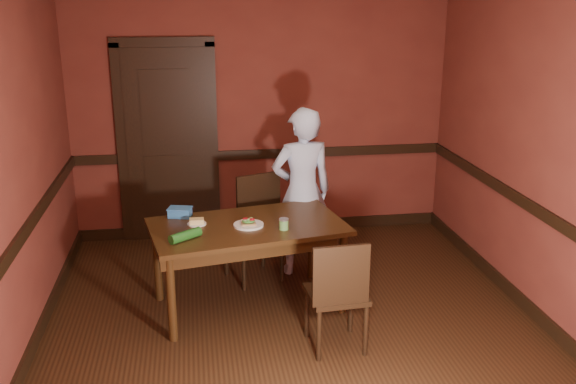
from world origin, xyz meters
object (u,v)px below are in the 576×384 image
object	(u,v)px
dining_table	(248,266)
cheese_saucer	(197,222)
chair_far	(253,230)
sauce_jar	(284,224)
food_tub	(180,212)
person	(302,192)
sandwich_plate	(249,224)
chair_near	(336,292)

from	to	relation	value
dining_table	cheese_saucer	world-z (taller)	cheese_saucer
dining_table	chair_far	distance (m)	0.56
sauce_jar	food_tub	world-z (taller)	sauce_jar
chair_far	person	world-z (taller)	person
food_tub	dining_table	bearing A→B (deg)	-11.71
sandwich_plate	food_tub	xyz separation A→B (m)	(-0.56, 0.31, 0.02)
cheese_saucer	chair_near	bearing A→B (deg)	-39.10
chair_far	person	size ratio (longest dim) A/B	0.60
chair_near	sauce_jar	distance (m)	0.75
sandwich_plate	sauce_jar	size ratio (longest dim) A/B	2.68
dining_table	person	distance (m)	0.96
sauce_jar	food_tub	size ratio (longest dim) A/B	0.42
chair_far	chair_near	distance (m)	1.39
dining_table	food_tub	world-z (taller)	food_tub
cheese_saucer	food_tub	bearing A→B (deg)	123.42
chair_near	sandwich_plate	distance (m)	0.98
dining_table	person	world-z (taller)	person
chair_near	sauce_jar	size ratio (longest dim) A/B	9.61
person	sandwich_plate	xyz separation A→B (m)	(-0.56, -0.68, -0.04)
dining_table	food_tub	distance (m)	0.74
chair_far	food_tub	distance (m)	0.77
person	sandwich_plate	world-z (taller)	person
cheese_saucer	sandwich_plate	bearing A→B (deg)	-13.32
cheese_saucer	food_tub	xyz separation A→B (m)	(-0.14, 0.21, 0.02)
sandwich_plate	person	bearing A→B (deg)	50.38
chair_near	cheese_saucer	size ratio (longest dim) A/B	5.71
chair_far	sauce_jar	world-z (taller)	chair_far
sauce_jar	cheese_saucer	distance (m)	0.73
sauce_jar	chair_near	bearing A→B (deg)	-62.39
cheese_saucer	food_tub	size ratio (longest dim) A/B	0.70
sandwich_plate	sauce_jar	distance (m)	0.30
chair_near	person	size ratio (longest dim) A/B	0.56
food_tub	chair_near	bearing A→B (deg)	-27.41
chair_near	cheese_saucer	bearing A→B (deg)	-43.04
chair_far	food_tub	xyz separation A→B (m)	(-0.65, -0.27, 0.30)
cheese_saucer	dining_table	bearing A→B (deg)	-8.64
chair_far	chair_near	size ratio (longest dim) A/B	1.08
person	chair_near	bearing A→B (deg)	83.64
chair_near	sauce_jar	bearing A→B (deg)	-66.33
chair_far	sauce_jar	bearing A→B (deg)	-96.18
food_tub	person	bearing A→B (deg)	32.86
dining_table	chair_far	size ratio (longest dim) A/B	1.64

